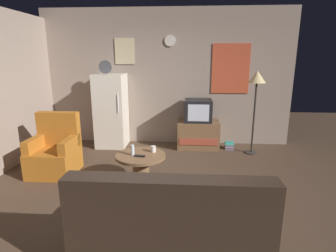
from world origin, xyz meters
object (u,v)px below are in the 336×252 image
object	(u,v)px
tv_stand	(198,134)
armchair	(55,152)
crt_tv	(198,110)
mug_ceramic_white	(153,149)
fridge	(111,111)
remote_control	(140,156)
standing_lamp	(257,83)
couch	(171,229)
wine_glass	(132,150)
coffee_table	(141,170)
book_stack	(229,146)

from	to	relation	value
tv_stand	armchair	bearing A→B (deg)	-149.02
crt_tv	mug_ceramic_white	xyz separation A→B (m)	(-0.71, -1.67, -0.26)
fridge	remote_control	distance (m)	2.11
tv_stand	crt_tv	distance (m)	0.50
remote_control	standing_lamp	bearing A→B (deg)	47.24
armchair	couch	bearing A→B (deg)	-42.93
wine_glass	mug_ceramic_white	bearing A→B (deg)	28.72
tv_stand	fridge	bearing A→B (deg)	179.96
couch	coffee_table	bearing A→B (deg)	109.64
coffee_table	armchair	bearing A→B (deg)	165.55
book_stack	tv_stand	bearing A→B (deg)	174.27
crt_tv	wine_glass	distance (m)	2.09
wine_glass	armchair	xyz separation A→B (m)	(-1.35, 0.41, -0.21)
fridge	remote_control	bearing A→B (deg)	-64.25
tv_stand	remote_control	size ratio (longest dim) A/B	5.60
crt_tv	standing_lamp	size ratio (longest dim) A/B	0.34
coffee_table	fridge	bearing A→B (deg)	116.78
standing_lamp	coffee_table	size ratio (longest dim) A/B	2.21
remote_control	armchair	distance (m)	1.54
book_stack	fridge	bearing A→B (deg)	178.47
armchair	fridge	bearing A→B (deg)	68.55
crt_tv	remote_control	xyz separation A→B (m)	(-0.88, -1.88, -0.29)
coffee_table	book_stack	size ratio (longest dim) A/B	3.58
standing_lamp	book_stack	bearing A→B (deg)	151.27
fridge	standing_lamp	xyz separation A→B (m)	(2.84, -0.28, 0.60)
fridge	wine_glass	xyz separation A→B (m)	(0.80, -1.82, -0.20)
fridge	crt_tv	distance (m)	1.79
tv_stand	coffee_table	distance (m)	2.00
wine_glass	remote_control	bearing A→B (deg)	-27.59
armchair	book_stack	distance (m)	3.30
tv_stand	standing_lamp	xyz separation A→B (m)	(1.03, -0.28, 1.08)
crt_tv	remote_control	world-z (taller)	crt_tv
tv_stand	couch	size ratio (longest dim) A/B	0.49
remote_control	armchair	size ratio (longest dim) A/B	0.16
standing_lamp	book_stack	xyz separation A→B (m)	(-0.40, 0.22, -1.29)
standing_lamp	wine_glass	bearing A→B (deg)	-142.93
fridge	standing_lamp	distance (m)	2.91
fridge	tv_stand	world-z (taller)	fridge
crt_tv	armchair	size ratio (longest dim) A/B	0.56
couch	tv_stand	bearing A→B (deg)	83.51
remote_control	mug_ceramic_white	bearing A→B (deg)	59.42
book_stack	standing_lamp	bearing A→B (deg)	-28.73
fridge	couch	xyz separation A→B (m)	(1.43, -3.26, -0.44)
tv_stand	remote_control	bearing A→B (deg)	-115.39
fridge	book_stack	xyz separation A→B (m)	(2.44, -0.07, -0.69)
remote_control	armchair	bearing A→B (deg)	169.90
mug_ceramic_white	remote_control	size ratio (longest dim) A/B	0.60
crt_tv	remote_control	distance (m)	2.10
mug_ceramic_white	couch	xyz separation A→B (m)	(0.36, -1.59, -0.21)
book_stack	crt_tv	bearing A→B (deg)	174.49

